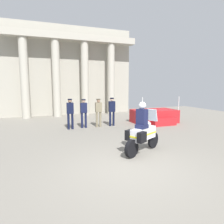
% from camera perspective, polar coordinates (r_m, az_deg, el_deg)
% --- Properties ---
extents(ground_plane, '(28.19, 28.19, 0.00)m').
position_cam_1_polar(ground_plane, '(6.35, 5.36, -15.48)').
color(ground_plane, gray).
extents(colonnade_backdrop, '(10.90, 1.47, 7.33)m').
position_cam_1_polar(colonnade_backdrop, '(17.17, -11.97, 11.84)').
color(colonnade_backdrop, '#A49F91').
rests_on(colonnade_backdrop, ground_plane).
extents(reviewing_stand, '(2.85, 2.21, 1.76)m').
position_cam_1_polar(reviewing_stand, '(13.67, 12.04, -1.26)').
color(reviewing_stand, '#B21E23').
rests_on(reviewing_stand, ground_plane).
extents(officer_in_row_0, '(0.39, 0.24, 1.73)m').
position_cam_1_polar(officer_in_row_0, '(11.54, -11.79, 0.16)').
color(officer_in_row_0, black).
rests_on(officer_in_row_0, ground_plane).
extents(officer_in_row_1, '(0.39, 0.24, 1.68)m').
position_cam_1_polar(officer_in_row_1, '(11.79, -8.04, 0.29)').
color(officer_in_row_1, '#141938').
rests_on(officer_in_row_1, ground_plane).
extents(officer_in_row_2, '(0.39, 0.24, 1.68)m').
position_cam_1_polar(officer_in_row_2, '(11.97, -3.84, 0.45)').
color(officer_in_row_2, '#7A7056').
rests_on(officer_in_row_2, ground_plane).
extents(officer_in_row_3, '(0.39, 0.24, 1.73)m').
position_cam_1_polar(officer_in_row_3, '(12.27, -0.04, 0.75)').
color(officer_in_row_3, black).
rests_on(officer_in_row_3, ground_plane).
extents(motorcycle_with_rider, '(1.91, 1.16, 1.90)m').
position_cam_1_polar(motorcycle_with_rider, '(7.46, 8.61, -5.59)').
color(motorcycle_with_rider, black).
rests_on(motorcycle_with_rider, ground_plane).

